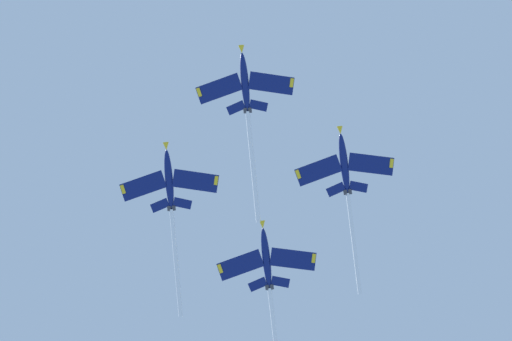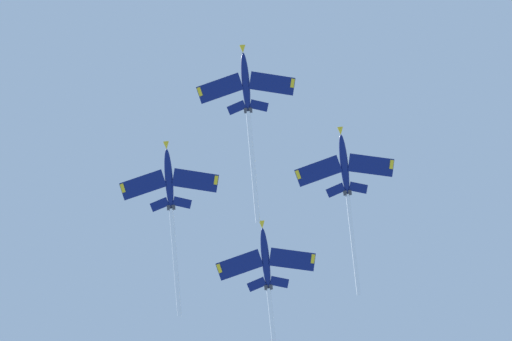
{
  "view_description": "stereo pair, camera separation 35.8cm",
  "coord_description": "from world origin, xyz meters",
  "px_view_note": "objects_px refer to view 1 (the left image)",
  "views": [
    {
      "loc": [
        -5.52,
        37.55,
        1.65
      ],
      "look_at": [
        13.84,
        4.11,
        170.04
      ],
      "focal_mm": 60.59,
      "sensor_mm": 36.0,
      "label": 1
    },
    {
      "loc": [
        -5.21,
        37.73,
        1.65
      ],
      "look_at": [
        13.84,
        4.11,
        170.04
      ],
      "focal_mm": 60.59,
      "sensor_mm": 36.0,
      "label": 2
    }
  ],
  "objects_px": {
    "jet_left_wing": "(346,182)",
    "jet_slot": "(268,277)",
    "jet_lead": "(247,109)",
    "jet_right_wing": "(171,203)"
  },
  "relations": [
    {
      "from": "jet_left_wing",
      "to": "jet_slot",
      "type": "xyz_separation_m",
      "value": [
        22.67,
        -7.98,
        -4.87
      ]
    },
    {
      "from": "jet_lead",
      "to": "jet_slot",
      "type": "relative_size",
      "value": 1.13
    },
    {
      "from": "jet_lead",
      "to": "jet_left_wing",
      "type": "xyz_separation_m",
      "value": [
        -10.08,
        -22.13,
        -4.38
      ]
    },
    {
      "from": "jet_lead",
      "to": "jet_right_wing",
      "type": "relative_size",
      "value": 1.03
    },
    {
      "from": "jet_lead",
      "to": "jet_slot",
      "type": "bearing_deg",
      "value": -67.31
    },
    {
      "from": "jet_right_wing",
      "to": "jet_left_wing",
      "type": "bearing_deg",
      "value": -156.57
    },
    {
      "from": "jet_left_wing",
      "to": "jet_slot",
      "type": "height_order",
      "value": "jet_left_wing"
    },
    {
      "from": "jet_lead",
      "to": "jet_left_wing",
      "type": "bearing_deg",
      "value": -114.49
    },
    {
      "from": "jet_left_wing",
      "to": "jet_right_wing",
      "type": "height_order",
      "value": "jet_left_wing"
    },
    {
      "from": "jet_lead",
      "to": "jet_right_wing",
      "type": "bearing_deg",
      "value": -19.92
    }
  ]
}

